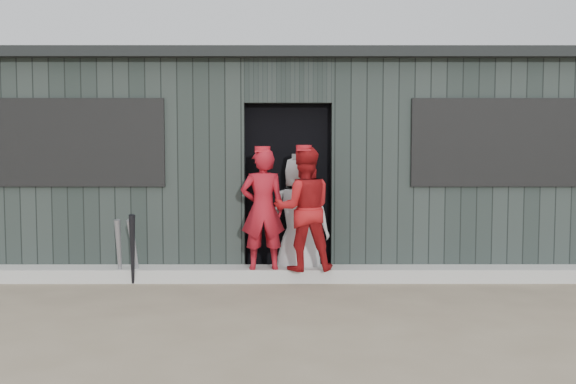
{
  "coord_description": "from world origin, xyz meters",
  "views": [
    {
      "loc": [
        -0.01,
        -5.3,
        1.5
      ],
      "look_at": [
        0.0,
        1.8,
        1.0
      ],
      "focal_mm": 40.0,
      "sensor_mm": 36.0,
      "label": 1
    }
  ],
  "objects_px": {
    "bat_mid": "(119,251)",
    "player_red_right": "(304,209)",
    "bat_right": "(132,250)",
    "player_red_left": "(263,209)",
    "bat_left": "(134,251)",
    "dugout": "(288,163)",
    "player_grey_back": "(299,217)"
  },
  "relations": [
    {
      "from": "bat_left",
      "to": "player_red_left",
      "type": "xyz_separation_m",
      "value": [
        1.41,
        0.03,
        0.46
      ]
    },
    {
      "from": "player_red_left",
      "to": "dugout",
      "type": "distance_m",
      "value": 1.87
    },
    {
      "from": "player_red_right",
      "to": "player_red_left",
      "type": "bearing_deg",
      "value": -13.07
    },
    {
      "from": "player_grey_back",
      "to": "bat_left",
      "type": "bearing_deg",
      "value": 19.98
    },
    {
      "from": "player_red_left",
      "to": "player_red_right",
      "type": "distance_m",
      "value": 0.45
    },
    {
      "from": "bat_left",
      "to": "player_grey_back",
      "type": "xyz_separation_m",
      "value": [
        1.82,
        0.32,
        0.34
      ]
    },
    {
      "from": "dugout",
      "to": "bat_mid",
      "type": "bearing_deg",
      "value": -135.55
    },
    {
      "from": "bat_left",
      "to": "bat_mid",
      "type": "height_order",
      "value": "bat_left"
    },
    {
      "from": "player_red_right",
      "to": "dugout",
      "type": "xyz_separation_m",
      "value": [
        -0.17,
        1.84,
        0.46
      ]
    },
    {
      "from": "bat_left",
      "to": "player_red_right",
      "type": "xyz_separation_m",
      "value": [
        1.86,
        -0.03,
        0.46
      ]
    },
    {
      "from": "bat_left",
      "to": "player_red_left",
      "type": "distance_m",
      "value": 1.49
    },
    {
      "from": "player_red_left",
      "to": "player_grey_back",
      "type": "bearing_deg",
      "value": -151.26
    },
    {
      "from": "bat_left",
      "to": "player_red_left",
      "type": "height_order",
      "value": "player_red_left"
    },
    {
      "from": "player_red_left",
      "to": "player_grey_back",
      "type": "height_order",
      "value": "player_red_left"
    },
    {
      "from": "bat_mid",
      "to": "player_red_right",
      "type": "distance_m",
      "value": 2.08
    },
    {
      "from": "bat_right",
      "to": "dugout",
      "type": "xyz_separation_m",
      "value": [
        1.68,
        1.95,
        0.89
      ]
    },
    {
      "from": "player_red_left",
      "to": "dugout",
      "type": "bearing_deg",
      "value": -105.53
    },
    {
      "from": "bat_mid",
      "to": "dugout",
      "type": "distance_m",
      "value": 2.76
    },
    {
      "from": "bat_left",
      "to": "player_red_left",
      "type": "bearing_deg",
      "value": 1.2
    },
    {
      "from": "bat_right",
      "to": "player_grey_back",
      "type": "relative_size",
      "value": 0.57
    },
    {
      "from": "bat_right",
      "to": "player_red_left",
      "type": "bearing_deg",
      "value": 6.63
    },
    {
      "from": "bat_left",
      "to": "bat_mid",
      "type": "distance_m",
      "value": 0.17
    },
    {
      "from": "player_red_right",
      "to": "player_grey_back",
      "type": "relative_size",
      "value": 0.96
    },
    {
      "from": "player_red_right",
      "to": "player_grey_back",
      "type": "bearing_deg",
      "value": -88.67
    },
    {
      "from": "bat_right",
      "to": "bat_left",
      "type": "bearing_deg",
      "value": 95.34
    },
    {
      "from": "player_grey_back",
      "to": "dugout",
      "type": "distance_m",
      "value": 1.61
    },
    {
      "from": "bat_left",
      "to": "dugout",
      "type": "height_order",
      "value": "dugout"
    },
    {
      "from": "bat_mid",
      "to": "player_grey_back",
      "type": "bearing_deg",
      "value": 9.37
    },
    {
      "from": "player_red_left",
      "to": "player_red_right",
      "type": "relative_size",
      "value": 0.99
    },
    {
      "from": "bat_left",
      "to": "bat_right",
      "type": "distance_m",
      "value": 0.14
    },
    {
      "from": "player_red_left",
      "to": "player_red_right",
      "type": "height_order",
      "value": "player_red_right"
    },
    {
      "from": "player_grey_back",
      "to": "dugout",
      "type": "relative_size",
      "value": 0.17
    }
  ]
}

